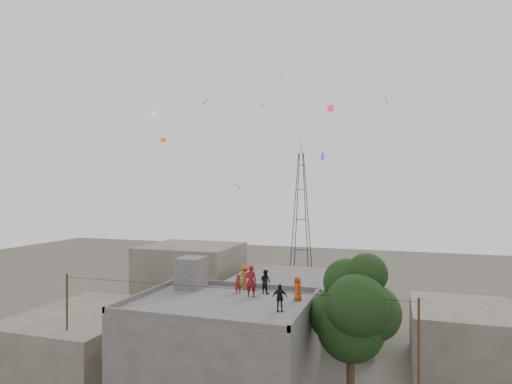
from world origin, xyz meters
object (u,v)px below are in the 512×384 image
tree (354,310)px  person_red_adult (251,281)px  transmission_tower (301,213)px  stair_head_box (191,273)px  person_dark_adult (280,298)px

tree → person_red_adult: 6.30m
transmission_tower → person_red_adult: bearing=-82.2°
tree → person_red_adult: size_ratio=4.88×
stair_head_box → person_red_adult: stair_head_box is taller
stair_head_box → transmission_tower: (-0.80, 37.40, 1.97)m
person_dark_adult → person_red_adult: bearing=113.2°
tree → person_dark_adult: size_ratio=6.36×
person_red_adult → person_dark_adult: 3.49m
transmission_tower → person_dark_adult: 41.61m
stair_head_box → person_dark_adult: 7.68m
stair_head_box → transmission_tower: transmission_tower is taller
transmission_tower → person_dark_adult: (7.66, -40.83, -2.25)m
transmission_tower → person_red_adult: 38.75m
tree → person_red_adult: (-6.14, 1.06, 0.93)m
transmission_tower → person_dark_adult: bearing=-79.4°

